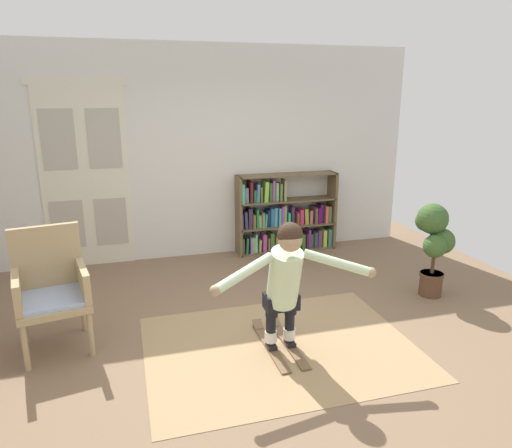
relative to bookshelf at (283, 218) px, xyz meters
name	(u,v)px	position (x,y,z in m)	size (l,w,h in m)	color
ground_plane	(255,338)	(-1.10, -2.39, -0.49)	(7.20, 7.20, 0.00)	#7E624A
back_wall	(204,153)	(-1.10, 0.21, 0.96)	(6.00, 0.10, 2.90)	silver
double_door	(85,175)	(-2.68, 0.15, 0.74)	(1.22, 0.05, 2.45)	silver
rug	(280,347)	(-0.93, -2.61, -0.49)	(2.43, 1.85, 0.01)	tan
bookshelf	(283,218)	(0.00, 0.00, 0.00)	(1.48, 0.30, 1.14)	brown
wicker_chair	(51,287)	(-2.89, -2.01, 0.09)	(0.70, 0.70, 1.10)	tan
potted_plant	(434,239)	(1.11, -1.96, 0.18)	(0.42, 0.44, 1.07)	brown
skis_pair	(279,343)	(-0.93, -2.58, -0.47)	(0.28, 0.90, 0.07)	brown
person_skier	(285,277)	(-0.93, -2.72, 0.25)	(1.42, 0.55, 1.17)	white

